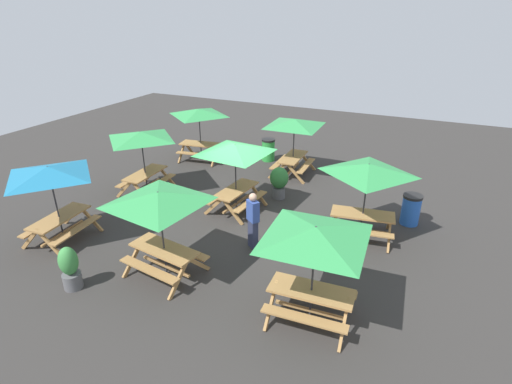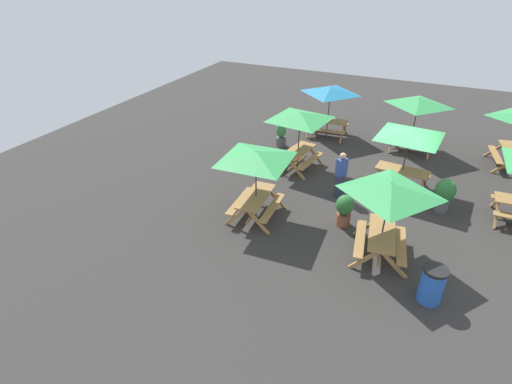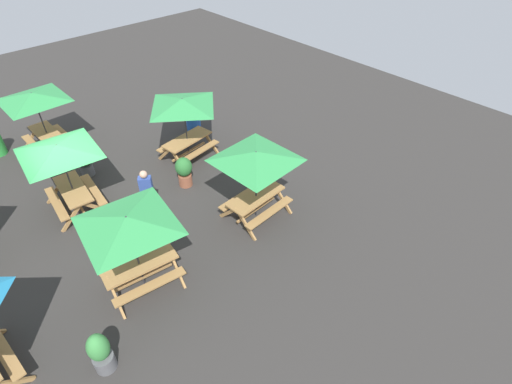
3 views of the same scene
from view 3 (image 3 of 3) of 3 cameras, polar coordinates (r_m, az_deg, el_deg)
The scene contains 11 objects.
ground_plane at distance 13.44m, azimuth -22.34°, elevation -1.91°, with size 31.44×31.44×0.00m, color #33302D.
picnic_table_0 at distance 10.89m, azimuth -0.00°, elevation 4.43°, with size 2.82×2.82×2.34m.
picnic_table_1 at distance 12.45m, azimuth -26.25°, elevation 4.87°, with size 2.81×2.81×2.34m.
picnic_table_2 at distance 15.88m, azimuth -29.09°, elevation 11.27°, with size 2.83×2.83×2.34m.
picnic_table_5 at distance 13.79m, azimuth -10.37°, elevation 11.84°, with size 2.27×2.27×2.34m.
picnic_table_7 at distance 9.37m, azimuth -17.73°, elevation -4.77°, with size 2.80×2.80×2.34m.
trash_bin_blue at distance 16.13m, azimuth -8.98°, elevation 10.24°, with size 0.59×0.59×0.98m.
potted_plant_0 at distance 13.13m, azimuth -10.23°, elevation 3.03°, with size 0.55×0.55×1.05m.
potted_plant_1 at distance 9.29m, azimuth -21.33°, elevation -20.58°, with size 0.45×0.45×1.13m.
potted_plant_2 at distance 14.52m, azimuth -23.43°, elevation 4.44°, with size 0.65×0.65×1.16m.
person_standing at distance 11.96m, azimuth -15.24°, elevation -0.15°, with size 0.39×0.42×1.67m.
Camera 3 is at (10.31, -2.54, 8.24)m, focal length 28.00 mm.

